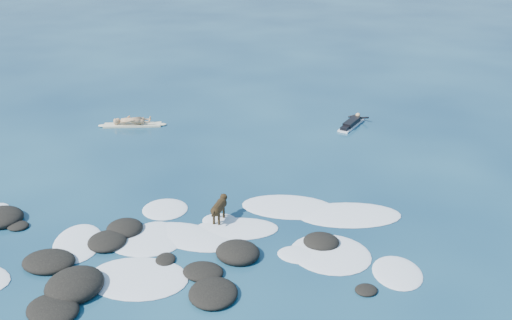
# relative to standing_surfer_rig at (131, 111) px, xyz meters

# --- Properties ---
(ground) EXTENTS (160.00, 160.00, 0.00)m
(ground) POSITION_rel_standing_surfer_rig_xyz_m (4.47, -9.02, -0.69)
(ground) COLOR #0A2642
(ground) RESTS_ON ground
(reef_rocks) EXTENTS (12.48, 6.62, 0.59)m
(reef_rocks) POSITION_rel_standing_surfer_rig_xyz_m (3.01, -10.51, -0.58)
(reef_rocks) COLOR black
(reef_rocks) RESTS_ON ground
(breaking_foam) EXTENTS (14.26, 7.16, 0.12)m
(breaking_foam) POSITION_rel_standing_surfer_rig_xyz_m (4.54, -9.16, -0.68)
(breaking_foam) COLOR white
(breaking_foam) RESTS_ON ground
(standing_surfer_rig) EXTENTS (3.05, 0.99, 1.74)m
(standing_surfer_rig) POSITION_rel_standing_surfer_rig_xyz_m (0.00, 0.00, 0.00)
(standing_surfer_rig) COLOR beige
(standing_surfer_rig) RESTS_ON ground
(paddling_surfer_rig) EXTENTS (1.42, 2.22, 0.40)m
(paddling_surfer_rig) POSITION_rel_standing_surfer_rig_xyz_m (9.78, 1.26, -0.55)
(paddling_surfer_rig) COLOR white
(paddling_surfer_rig) RESTS_ON ground
(dog) EXTENTS (0.45, 1.26, 0.80)m
(dog) POSITION_rel_standing_surfer_rig_xyz_m (5.45, -7.85, -0.15)
(dog) COLOR black
(dog) RESTS_ON ground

